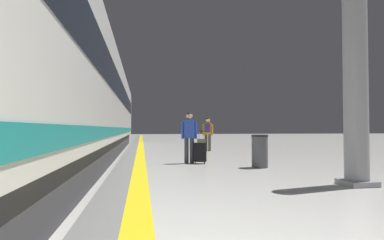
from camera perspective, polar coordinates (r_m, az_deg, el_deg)
The scene contains 9 objects.
safety_line_strip at distance 9.52m, azimuth -9.71°, elevation -8.08°, with size 0.36×80.00×0.01m, color yellow.
tactile_edge_band at distance 9.52m, azimuth -11.94°, elevation -8.07°, with size 0.69×80.00×0.01m, color slate.
high_speed_train at distance 7.99m, azimuth -25.74°, elevation 8.82°, with size 2.94×33.61×4.97m.
passenger_near at distance 14.62m, azimuth 2.96°, elevation -2.11°, with size 0.47×0.39×1.60m.
suitcase_near at distance 14.48m, azimuth 1.84°, elevation -4.61°, with size 0.44×0.37×0.97m.
passenger_mid at distance 9.50m, azimuth -0.53°, elevation -2.54°, with size 0.50×0.21×1.60m.
suitcase_mid at distance 9.46m, azimuth 1.53°, elevation -6.05°, with size 0.43×0.33×0.64m.
platform_pillar at distance 6.65m, azimuth 28.26°, elevation 4.14°, with size 0.56×0.56×3.60m.
waste_bin at distance 8.69m, azimuth 12.55°, elevation -5.68°, with size 0.46×0.46×0.91m.
Camera 1 is at (-0.94, 0.55, 1.08)m, focal length 28.54 mm.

